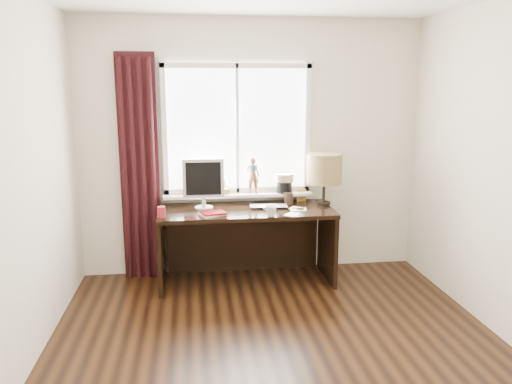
{
  "coord_description": "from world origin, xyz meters",
  "views": [
    {
      "loc": [
        -0.6,
        -3.07,
        1.93
      ],
      "look_at": [
        -0.05,
        1.25,
        1.0
      ],
      "focal_mm": 35.0,
      "sensor_mm": 36.0,
      "label": 1
    }
  ],
  "objects": [
    {
      "name": "curtain",
      "position": [
        -1.13,
        1.91,
        1.12
      ],
      "size": [
        0.38,
        0.09,
        2.25
      ],
      "color": "black",
      "rests_on": "floor"
    },
    {
      "name": "desk",
      "position": [
        -0.1,
        1.73,
        0.51
      ],
      "size": [
        1.7,
        0.7,
        0.75
      ],
      "color": "black",
      "rests_on": "floor"
    },
    {
      "name": "notebook_stack",
      "position": [
        -0.43,
        1.43,
        0.77
      ],
      "size": [
        0.27,
        0.24,
        0.03
      ],
      "color": "beige",
      "rests_on": "desk"
    },
    {
      "name": "table_lamp",
      "position": [
        0.7,
        1.72,
        1.11
      ],
      "size": [
        0.35,
        0.35,
        0.52
      ],
      "color": "black",
      "rests_on": "desk"
    },
    {
      "name": "wall_front",
      "position": [
        0.0,
        -2.0,
        1.3
      ],
      "size": [
        3.5,
        0.0,
        2.6
      ],
      "primitive_type": "cube",
      "rotation": [
        1.57,
        0.0,
        0.0
      ],
      "color": "beige",
      "rests_on": "ground"
    },
    {
      "name": "window",
      "position": [
        -0.14,
        1.95,
        1.31
      ],
      "size": [
        1.52,
        0.21,
        1.4
      ],
      "color": "white",
      "rests_on": "ground"
    },
    {
      "name": "floor",
      "position": [
        0.0,
        0.0,
        0.0
      ],
      "size": [
        3.5,
        4.0,
        0.0
      ],
      "primitive_type": "cube",
      "color": "#351D0C",
      "rests_on": "ground"
    },
    {
      "name": "monitor",
      "position": [
        -0.51,
        1.72,
        1.03
      ],
      "size": [
        0.4,
        0.18,
        0.49
      ],
      "color": "beige",
      "rests_on": "desk"
    },
    {
      "name": "wall_left",
      "position": [
        -1.75,
        0.0,
        1.3
      ],
      "size": [
        0.0,
        4.0,
        2.6
      ],
      "primitive_type": "cube",
      "rotation": [
        1.57,
        0.0,
        1.57
      ],
      "color": "beige",
      "rests_on": "ground"
    },
    {
      "name": "icon_frame",
      "position": [
        0.51,
        1.92,
        0.81
      ],
      "size": [
        0.1,
        0.04,
        0.13
      ],
      "color": "gold",
      "rests_on": "desk"
    },
    {
      "name": "red_cup",
      "position": [
        -0.9,
        1.41,
        0.8
      ],
      "size": [
        0.08,
        0.08,
        0.1
      ],
      "primitive_type": "cylinder",
      "color": "maroon",
      "rests_on": "desk"
    },
    {
      "name": "desk_cables",
      "position": [
        0.14,
        1.61,
        0.75
      ],
      "size": [
        0.31,
        0.31,
        0.01
      ],
      "color": "black",
      "rests_on": "desk"
    },
    {
      "name": "brush_holder",
      "position": [
        0.35,
        1.79,
        0.81
      ],
      "size": [
        0.09,
        0.09,
        0.25
      ],
      "color": "black",
      "rests_on": "desk"
    },
    {
      "name": "wall_back",
      "position": [
        0.0,
        2.0,
        1.3
      ],
      "size": [
        3.5,
        0.0,
        2.6
      ],
      "primitive_type": "cube",
      "rotation": [
        1.57,
        0.0,
        0.0
      ],
      "color": "beige",
      "rests_on": "ground"
    },
    {
      "name": "laptop",
      "position": [
        0.13,
        1.64,
        0.76
      ],
      "size": [
        0.39,
        0.27,
        0.03
      ],
      "primitive_type": "imported",
      "rotation": [
        0.0,
        0.0,
        -0.09
      ],
      "color": "silver",
      "rests_on": "desk"
    },
    {
      "name": "loose_papers",
      "position": [
        0.37,
        1.5,
        0.75
      ],
      "size": [
        0.28,
        0.41,
        0.0
      ],
      "color": "white",
      "rests_on": "desk"
    },
    {
      "name": "mug",
      "position": [
        0.1,
        1.33,
        0.8
      ],
      "size": [
        0.14,
        0.14,
        0.11
      ],
      "primitive_type": "imported",
      "rotation": [
        0.0,
        0.0,
        1.03
      ],
      "color": "white",
      "rests_on": "desk"
    }
  ]
}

